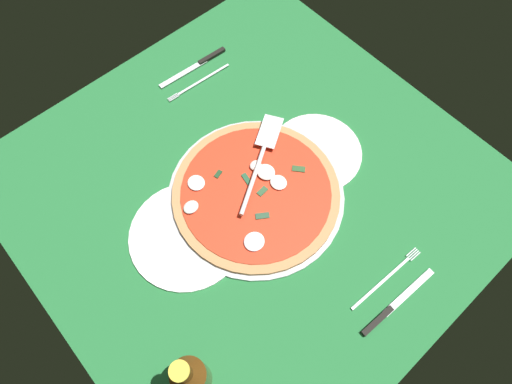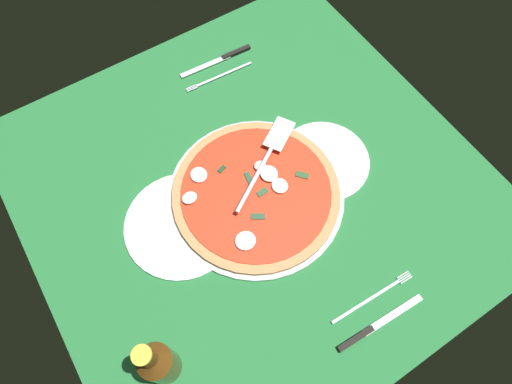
{
  "view_description": "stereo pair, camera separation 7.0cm",
  "coord_description": "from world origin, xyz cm",
  "px_view_note": "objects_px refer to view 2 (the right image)",
  "views": [
    {
      "loc": [
        30.81,
        36.18,
        93.47
      ],
      "look_at": [
        1.05,
        2.73,
        2.1
      ],
      "focal_mm": 31.32,
      "sensor_mm": 36.0,
      "label": 1
    },
    {
      "loc": [
        25.27,
        40.38,
        93.47
      ],
      "look_at": [
        1.05,
        2.73,
        2.1
      ],
      "focal_mm": 31.32,
      "sensor_mm": 36.0,
      "label": 2
    }
  ],
  "objects_px": {
    "pizza": "(255,193)",
    "pizza_server": "(265,160)",
    "dinner_plate_left": "(323,161)",
    "dinner_plate_right": "(182,225)",
    "beer_bottle": "(158,363)",
    "place_setting_far": "(373,314)",
    "place_setting_near": "(221,68)"
  },
  "relations": [
    {
      "from": "place_setting_near",
      "to": "beer_bottle",
      "type": "xyz_separation_m",
      "value": [
        0.47,
        0.59,
        0.08
      ]
    },
    {
      "from": "pizza_server",
      "to": "dinner_plate_left",
      "type": "bearing_deg",
      "value": -57.78
    },
    {
      "from": "dinner_plate_left",
      "to": "place_setting_near",
      "type": "xyz_separation_m",
      "value": [
        0.06,
        -0.38,
        -0.0
      ]
    },
    {
      "from": "dinner_plate_left",
      "to": "pizza_server",
      "type": "xyz_separation_m",
      "value": [
        0.13,
        -0.06,
        0.03
      ]
    },
    {
      "from": "pizza_server",
      "to": "place_setting_near",
      "type": "relative_size",
      "value": 1.13
    },
    {
      "from": "place_setting_far",
      "to": "beer_bottle",
      "type": "bearing_deg",
      "value": 163.5
    },
    {
      "from": "dinner_plate_left",
      "to": "dinner_plate_right",
      "type": "distance_m",
      "value": 0.37
    },
    {
      "from": "dinner_plate_right",
      "to": "beer_bottle",
      "type": "bearing_deg",
      "value": 55.44
    },
    {
      "from": "dinner_plate_left",
      "to": "pizza_server",
      "type": "relative_size",
      "value": 0.89
    },
    {
      "from": "pizza_server",
      "to": "place_setting_far",
      "type": "xyz_separation_m",
      "value": [
        0.0,
        0.41,
        -0.04
      ]
    },
    {
      "from": "dinner_plate_left",
      "to": "beer_bottle",
      "type": "distance_m",
      "value": 0.58
    },
    {
      "from": "dinner_plate_left",
      "to": "beer_bottle",
      "type": "xyz_separation_m",
      "value": [
        0.53,
        0.21,
        0.08
      ]
    },
    {
      "from": "pizza",
      "to": "place_setting_near",
      "type": "distance_m",
      "value": 0.39
    },
    {
      "from": "pizza",
      "to": "place_setting_near",
      "type": "xyz_separation_m",
      "value": [
        -0.13,
        -0.37,
        -0.01
      ]
    },
    {
      "from": "place_setting_far",
      "to": "beer_bottle",
      "type": "distance_m",
      "value": 0.43
    },
    {
      "from": "place_setting_near",
      "to": "dinner_plate_right",
      "type": "bearing_deg",
      "value": 51.72
    },
    {
      "from": "place_setting_near",
      "to": "place_setting_far",
      "type": "height_order",
      "value": "same"
    },
    {
      "from": "dinner_plate_right",
      "to": "pizza",
      "type": "height_order",
      "value": "pizza"
    },
    {
      "from": "pizza_server",
      "to": "beer_bottle",
      "type": "distance_m",
      "value": 0.49
    },
    {
      "from": "place_setting_far",
      "to": "pizza",
      "type": "bearing_deg",
      "value": 101.45
    },
    {
      "from": "place_setting_near",
      "to": "place_setting_far",
      "type": "bearing_deg",
      "value": 87.87
    },
    {
      "from": "dinner_plate_right",
      "to": "place_setting_far",
      "type": "distance_m",
      "value": 0.45
    },
    {
      "from": "dinner_plate_left",
      "to": "pizza_server",
      "type": "distance_m",
      "value": 0.15
    },
    {
      "from": "pizza",
      "to": "beer_bottle",
      "type": "xyz_separation_m",
      "value": [
        0.35,
        0.22,
        0.07
      ]
    },
    {
      "from": "pizza",
      "to": "beer_bottle",
      "type": "distance_m",
      "value": 0.42
    },
    {
      "from": "place_setting_near",
      "to": "beer_bottle",
      "type": "relative_size",
      "value": 1.04
    },
    {
      "from": "pizza",
      "to": "pizza_server",
      "type": "xyz_separation_m",
      "value": [
        -0.06,
        -0.05,
        0.02
      ]
    },
    {
      "from": "dinner_plate_left",
      "to": "beer_bottle",
      "type": "bearing_deg",
      "value": 21.07
    },
    {
      "from": "dinner_plate_right",
      "to": "pizza_server",
      "type": "distance_m",
      "value": 0.24
    },
    {
      "from": "pizza_server",
      "to": "pizza",
      "type": "bearing_deg",
      "value": -171.42
    },
    {
      "from": "dinner_plate_right",
      "to": "place_setting_far",
      "type": "height_order",
      "value": "place_setting_far"
    },
    {
      "from": "place_setting_far",
      "to": "pizza_server",
      "type": "bearing_deg",
      "value": 92.11
    }
  ]
}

